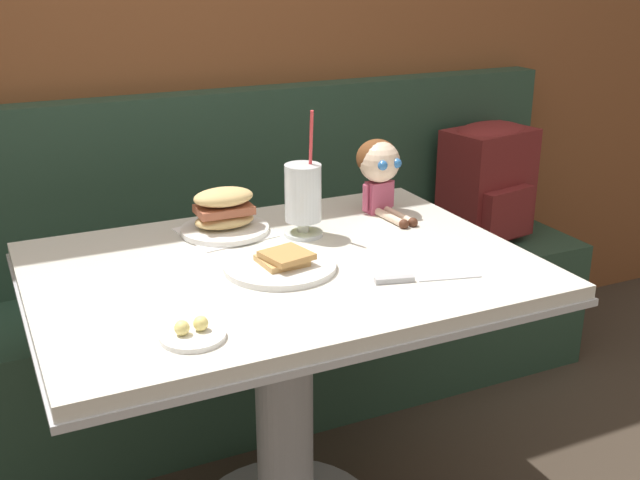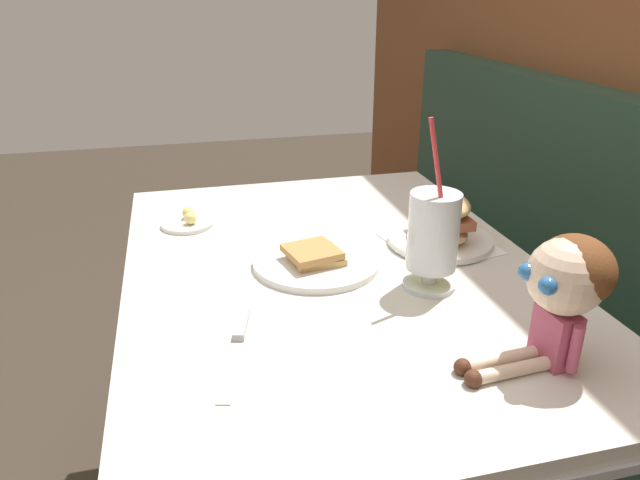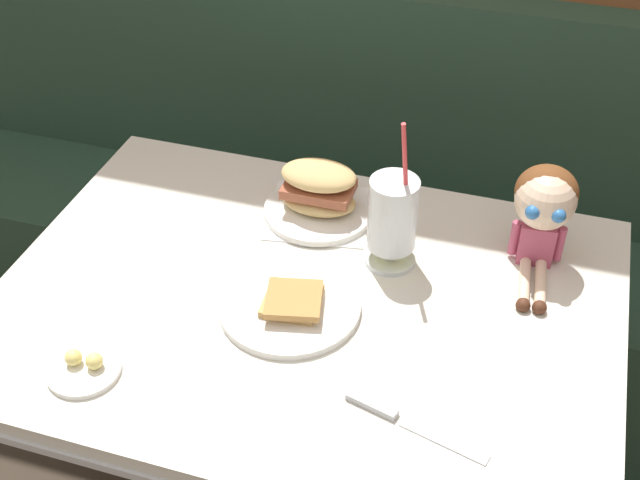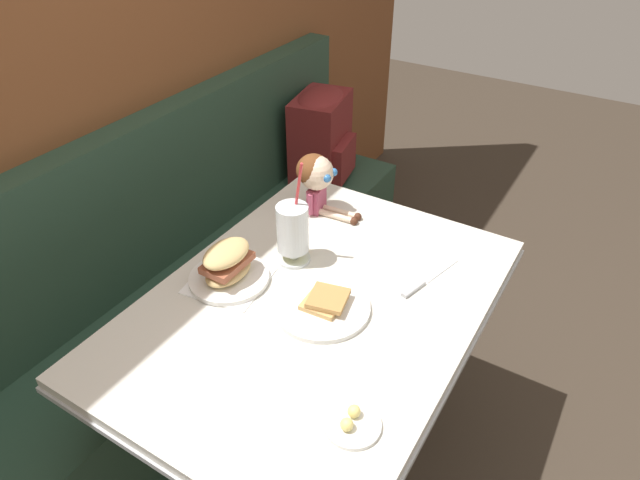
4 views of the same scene
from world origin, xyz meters
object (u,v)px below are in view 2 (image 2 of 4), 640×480
butter_knife (239,336)px  seated_doll (565,283)px  sandwich_plate (441,224)px  butter_saucer (188,222)px  milkshake_glass (433,235)px  toast_plate (316,260)px

butter_knife → seated_doll: (0.17, 0.44, 0.12)m
sandwich_plate → butter_saucer: bearing=-114.6°
milkshake_glass → sandwich_plate: size_ratio=1.37×
butter_knife → seated_doll: seated_doll is taller
toast_plate → milkshake_glass: (0.14, 0.18, 0.09)m
toast_plate → butter_saucer: 0.36m
butter_saucer → butter_knife: (0.49, 0.06, -0.00)m
milkshake_glass → sandwich_plate: bearing=149.8°
butter_saucer → butter_knife: 0.50m
sandwich_plate → butter_knife: (0.26, -0.46, -0.04)m
sandwich_plate → seated_doll: bearing=-2.4°
sandwich_plate → butter_saucer: (-0.24, -0.51, -0.04)m
butter_saucer → butter_knife: size_ratio=0.52×
butter_saucer → toast_plate: bearing=41.0°
sandwich_plate → seated_doll: 0.44m
toast_plate → butter_saucer: toast_plate is taller
milkshake_glass → butter_knife: bearing=-76.2°
milkshake_glass → butter_knife: size_ratio=1.35×
butter_knife → seated_doll: size_ratio=1.05×
milkshake_glass → butter_saucer: milkshake_glass is taller
butter_saucer → seated_doll: seated_doll is taller
butter_saucer → butter_knife: bearing=6.6°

